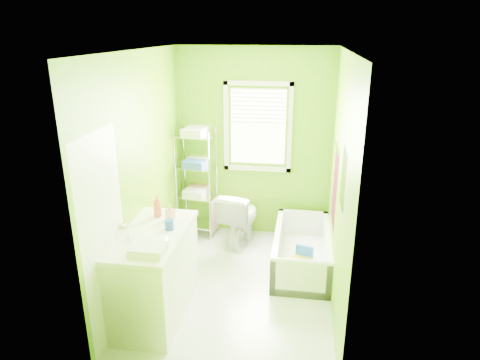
% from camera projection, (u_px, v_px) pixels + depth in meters
% --- Properties ---
extents(ground, '(2.90, 2.90, 0.00)m').
position_uv_depth(ground, '(238.00, 286.00, 4.92)').
color(ground, silver).
rests_on(ground, ground).
extents(room_envelope, '(2.14, 2.94, 2.62)m').
position_uv_depth(room_envelope, '(237.00, 157.00, 4.40)').
color(room_envelope, '#639C07').
rests_on(room_envelope, ground).
extents(window, '(0.92, 0.05, 1.22)m').
position_uv_depth(window, '(258.00, 123.00, 5.70)').
color(window, white).
rests_on(window, ground).
extents(door, '(0.09, 0.80, 2.00)m').
position_uv_depth(door, '(105.00, 242.00, 3.81)').
color(door, white).
rests_on(door, ground).
extents(right_wall_decor, '(0.04, 1.48, 1.17)m').
position_uv_depth(right_wall_decor, '(338.00, 183.00, 4.31)').
color(right_wall_decor, '#490812').
rests_on(right_wall_decor, ground).
extents(bathtub, '(0.68, 1.45, 0.47)m').
position_uv_depth(bathtub, '(301.00, 255.00, 5.30)').
color(bathtub, white).
rests_on(bathtub, ground).
extents(toilet, '(0.57, 0.82, 0.77)m').
position_uv_depth(toilet, '(240.00, 217.00, 5.80)').
color(toilet, white).
rests_on(toilet, ground).
extents(vanity, '(0.62, 1.21, 1.14)m').
position_uv_depth(vanity, '(155.00, 271.00, 4.31)').
color(vanity, white).
rests_on(vanity, ground).
extents(wire_shelf_unit, '(0.56, 0.46, 1.56)m').
position_uv_depth(wire_shelf_unit, '(198.00, 171.00, 5.89)').
color(wire_shelf_unit, silver).
rests_on(wire_shelf_unit, ground).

